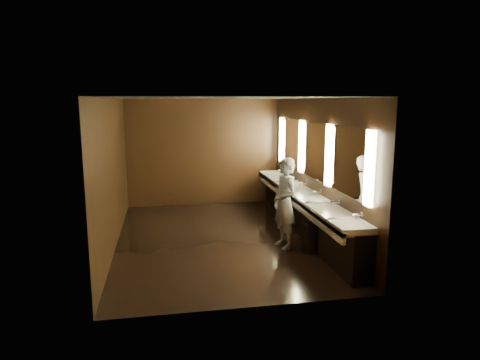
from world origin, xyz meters
TOP-DOWN VIEW (x-y plane):
  - floor at (0.00, 0.00)m, footprint 6.00×6.00m
  - ceiling at (0.00, 0.00)m, footprint 4.00×6.00m
  - wall_back at (0.00, 3.00)m, footprint 4.00×0.02m
  - wall_front at (0.00, -3.00)m, footprint 4.00×0.02m
  - wall_left at (-2.00, 0.00)m, footprint 0.02×6.00m
  - wall_right at (2.00, 0.00)m, footprint 0.02×6.00m
  - sink_counter at (1.79, 0.00)m, footprint 0.55×5.40m
  - mirror_band at (1.98, -0.00)m, footprint 0.06×5.03m
  - person at (1.16, -0.73)m, footprint 0.54×0.70m
  - trash_bin at (1.58, -1.07)m, footprint 0.37×0.37m

SIDE VIEW (x-z plane):
  - floor at x=0.00m, z-range 0.00..0.00m
  - trash_bin at x=1.58m, z-range 0.00..0.53m
  - sink_counter at x=1.79m, z-range -0.01..1.00m
  - person at x=1.16m, z-range 0.00..1.72m
  - wall_back at x=0.00m, z-range 0.00..2.80m
  - wall_front at x=0.00m, z-range 0.00..2.80m
  - wall_left at x=-2.00m, z-range 0.00..2.80m
  - wall_right at x=2.00m, z-range 0.00..2.80m
  - mirror_band at x=1.98m, z-range 1.17..2.32m
  - ceiling at x=0.00m, z-range 2.79..2.81m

